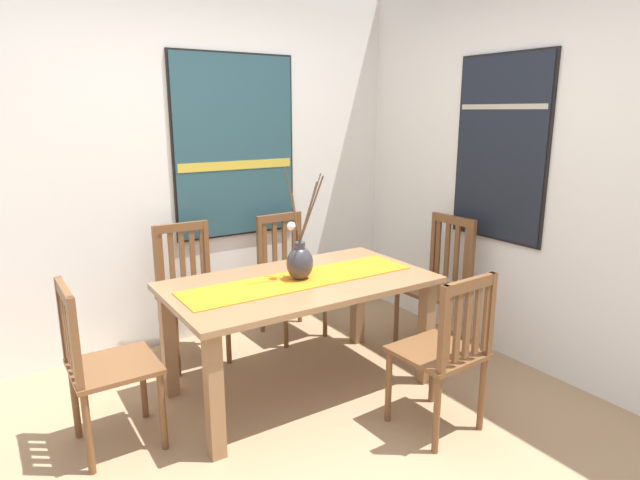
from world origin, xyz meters
TOP-DOWN VIEW (x-y plane):
  - ground_plane at (0.00, 0.00)m, footprint 6.40×6.40m
  - wall_back at (0.00, 1.86)m, footprint 6.40×0.12m
  - wall_side at (1.86, 0.00)m, footprint 0.12×6.40m
  - dining_table at (0.32, 0.66)m, footprint 1.60×0.89m
  - table_runner at (0.32, 0.66)m, footprint 1.47×0.36m
  - centerpiece_vase at (0.32, 0.66)m, footprint 0.26×0.23m
  - chair_0 at (-0.11, 1.48)m, footprint 0.43×0.43m
  - chair_1 at (0.70, 1.48)m, footprint 0.44×0.44m
  - chair_2 at (0.73, -0.17)m, footprint 0.44×0.44m
  - chair_3 at (-0.85, 0.68)m, footprint 0.42×0.42m
  - chair_4 at (1.52, 0.67)m, footprint 0.44×0.44m
  - painting_on_back_wall at (0.42, 1.79)m, footprint 0.99×0.05m
  - painting_on_side_wall at (1.79, 0.43)m, footprint 0.05×0.76m

SIDE VIEW (x-z plane):
  - ground_plane at x=0.00m, z-range -0.03..0.00m
  - chair_3 at x=-0.85m, z-range 0.03..0.94m
  - chair_2 at x=0.73m, z-range 0.03..0.94m
  - chair_1 at x=0.70m, z-range 0.02..0.96m
  - chair_4 at x=1.52m, z-range 0.01..0.99m
  - chair_0 at x=-0.11m, z-range 0.02..0.98m
  - dining_table at x=0.32m, z-range 0.25..0.97m
  - table_runner at x=0.32m, z-range 0.72..0.73m
  - centerpiece_vase at x=0.32m, z-range 0.50..1.20m
  - wall_back at x=0.00m, z-range 0.00..2.70m
  - wall_side at x=1.86m, z-range 0.00..2.70m
  - painting_on_back_wall at x=0.42m, z-range 0.77..2.15m
  - painting_on_side_wall at x=1.79m, z-range 0.84..2.11m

